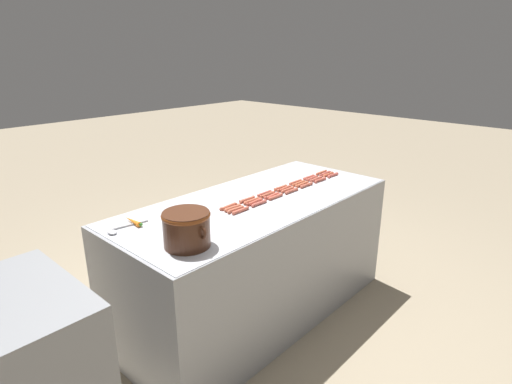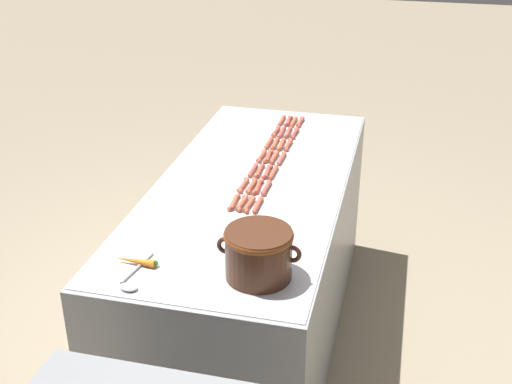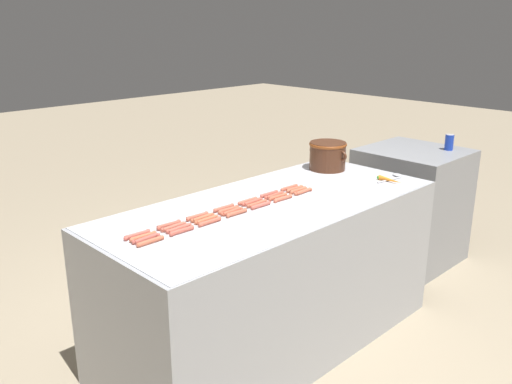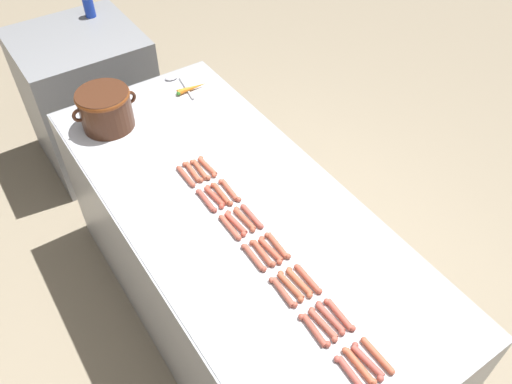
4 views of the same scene
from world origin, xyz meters
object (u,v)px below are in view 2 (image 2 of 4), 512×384
hot_dog_8 (288,133)px  hot_dog_11 (267,172)px  hot_dog_20 (242,203)px  hot_dog_1 (295,133)px  hot_dog_12 (258,187)px  serving_spoon (132,280)px  hot_dog_3 (282,158)px  hot_dog_5 (266,188)px  hot_dog_6 (258,205)px  hot_dog_10 (274,157)px  hot_dog_9 (281,145)px  hot_dog_27 (234,202)px  bean_pot (259,251)px  hot_dog_15 (282,132)px  hot_dog_0 (300,122)px  hot_dog_13 (249,205)px  hot_dog_2 (288,145)px  hot_dog_4 (274,172)px  hot_dog_23 (269,143)px  hot_dog_19 (251,186)px  hot_dog_18 (259,171)px  hot_dog_22 (276,131)px  hot_dog_7 (294,122)px  carrot (136,261)px  hot_dog_26 (243,185)px  hot_dog_16 (275,144)px  hot_dog_24 (262,156)px  hot_dog_21 (282,120)px  hot_dog_25 (253,170)px  hot_dog_17 (268,156)px

hot_dog_8 → hot_dog_11: 0.55m
hot_dog_20 → hot_dog_1: bearing=-94.6°
hot_dog_12 → serving_spoon: (0.27, 0.86, -0.00)m
hot_dog_3 → hot_dog_8: same height
hot_dog_5 → hot_dog_6: (-0.00, 0.18, 0.00)m
hot_dog_6 → hot_dog_10: (0.04, -0.53, 0.00)m
hot_dog_9 → hot_dog_27: 0.72m
hot_dog_8 → bean_pot: bean_pot is taller
hot_dog_8 → hot_dog_15: same height
hot_dog_0 → hot_dog_12: bearing=87.5°
hot_dog_13 → hot_dog_2: bearing=-92.9°
hot_dog_4 → hot_dog_23: bearing=-73.9°
hot_dog_19 → serving_spoon: hot_dog_19 is taller
hot_dog_2 → serving_spoon: hot_dog_2 is taller
hot_dog_1 → hot_dog_8: (0.04, 0.00, 0.00)m
hot_dog_1 → hot_dog_18: bearing=82.0°
hot_dog_3 → hot_dog_18: (0.08, 0.18, 0.00)m
hot_dog_2 → hot_dog_10: bearing=78.4°
hot_dog_8 → hot_dog_19: bearing=87.3°
hot_dog_22 → hot_dog_0: bearing=-120.4°
hot_dog_8 → hot_dog_2: bearing=101.7°
hot_dog_5 → hot_dog_11: bearing=-78.5°
hot_dog_7 → hot_dog_15: 0.19m
hot_dog_7 → hot_dog_11: size_ratio=1.00×
hot_dog_13 → hot_dog_22: size_ratio=1.00×
hot_dog_5 → carrot: bearing=65.3°
hot_dog_10 → hot_dog_26: size_ratio=1.00×
hot_dog_23 → hot_dog_12: bearing=97.2°
hot_dog_12 → hot_dog_19: same height
hot_dog_9 → hot_dog_16: (0.04, -0.00, 0.00)m
hot_dog_26 → hot_dog_27: (-0.00, 0.18, 0.00)m
hot_dog_24 → hot_dog_27: size_ratio=1.00×
hot_dog_11 → hot_dog_9: bearing=-89.5°
hot_dog_8 → hot_dog_21: (0.07, -0.19, 0.00)m
hot_dog_13 → bean_pot: (-0.17, 0.53, 0.10)m
hot_dog_3 → hot_dog_19: same height
hot_dog_3 → hot_dog_15: 0.37m
hot_dog_2 → hot_dog_3: size_ratio=1.00×
hot_dog_26 → hot_dog_24: bearing=-90.9°
hot_dog_5 → hot_dog_23: size_ratio=1.00×
hot_dog_19 → hot_dog_25: (0.04, -0.18, 0.00)m
hot_dog_2 → hot_dog_4: 0.36m
hot_dog_5 → hot_dog_26: bearing=-0.4°
hot_dog_0 → hot_dog_5: bearing=90.0°
serving_spoon → carrot: carrot is taller
hot_dog_18 → hot_dog_12: bearing=101.4°
hot_dog_5 → carrot: size_ratio=0.83×
hot_dog_17 → bean_pot: 1.10m
hot_dog_4 → hot_dog_17: bearing=-69.4°
hot_dog_11 → hot_dog_18: same height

